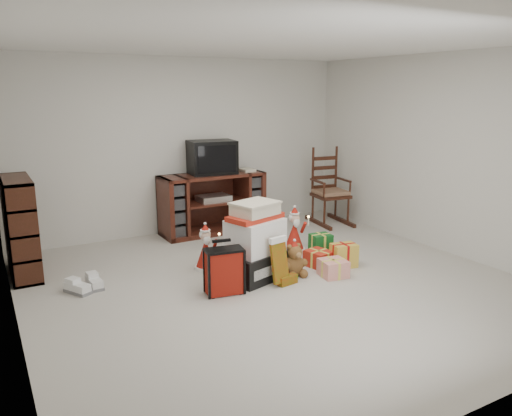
# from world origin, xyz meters

# --- Properties ---
(room) EXTENTS (5.01, 5.01, 2.51)m
(room) POSITION_xyz_m (0.00, 0.00, 1.25)
(room) COLOR #B8B2A9
(room) RESTS_ON ground
(tv_stand) EXTENTS (1.52, 0.57, 0.86)m
(tv_stand) POSITION_xyz_m (0.27, 2.20, 0.43)
(tv_stand) COLOR #4E1F16
(tv_stand) RESTS_ON floor
(bookshelf) EXTENTS (0.30, 0.90, 1.11)m
(bookshelf) POSITION_xyz_m (-2.32, 1.64, 0.53)
(bookshelf) COLOR #3C1810
(bookshelf) RESTS_ON floor
(rocking_chair) EXTENTS (0.59, 0.87, 1.23)m
(rocking_chair) POSITION_xyz_m (2.08, 1.81, 0.42)
(rocking_chair) COLOR #3C1810
(rocking_chair) RESTS_ON floor
(gift_pile) EXTENTS (0.78, 0.66, 0.84)m
(gift_pile) POSITION_xyz_m (-0.10, 0.27, 0.37)
(gift_pile) COLOR black
(gift_pile) RESTS_ON floor
(red_suitcase) EXTENTS (0.39, 0.25, 0.56)m
(red_suitcase) POSITION_xyz_m (-0.59, 0.03, 0.24)
(red_suitcase) COLOR maroon
(red_suitcase) RESTS_ON floor
(stocking) EXTENTS (0.27, 0.15, 0.54)m
(stocking) POSITION_xyz_m (0.02, -0.05, 0.27)
(stocking) COLOR #0D7C0F
(stocking) RESTS_ON floor
(teddy_bear) EXTENTS (0.25, 0.22, 0.37)m
(teddy_bear) POSITION_xyz_m (0.31, 0.11, 0.16)
(teddy_bear) COLOR brown
(teddy_bear) RESTS_ON floor
(santa_figurine) EXTENTS (0.29, 0.27, 0.59)m
(santa_figurine) POSITION_xyz_m (0.81, 0.85, 0.23)
(santa_figurine) COLOR #9F1A11
(santa_figurine) RESTS_ON floor
(mrs_claus_figurine) EXTENTS (0.27, 0.25, 0.55)m
(mrs_claus_figurine) POSITION_xyz_m (-0.46, 0.80, 0.21)
(mrs_claus_figurine) COLOR #9F1A11
(mrs_claus_figurine) RESTS_ON floor
(sneaker_pair) EXTENTS (0.39, 0.32, 0.11)m
(sneaker_pair) POSITION_xyz_m (-1.81, 0.82, 0.05)
(sneaker_pair) COLOR white
(sneaker_pair) RESTS_ON floor
(gift_cluster) EXTENTS (0.56, 0.86, 0.26)m
(gift_cluster) POSITION_xyz_m (0.85, 0.16, 0.13)
(gift_cluster) COLOR #B42414
(gift_cluster) RESTS_ON floor
(crt_television) EXTENTS (0.70, 0.54, 0.48)m
(crt_television) POSITION_xyz_m (0.29, 2.22, 1.10)
(crt_television) COLOR black
(crt_television) RESTS_ON tv_stand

